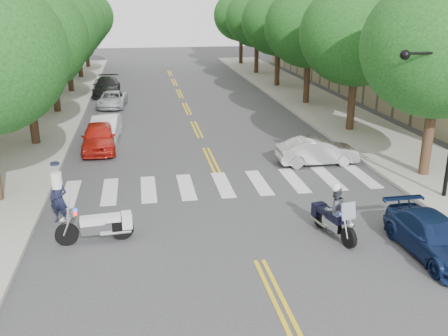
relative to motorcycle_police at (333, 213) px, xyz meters
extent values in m
plane|color=#38383A|center=(-2.75, -1.23, -0.82)|extent=(140.00, 140.00, 0.00)
cube|color=#9E9991|center=(-12.25, 20.77, -0.75)|extent=(5.00, 60.00, 0.15)
cube|color=#9E9991|center=(6.75, 20.77, -0.75)|extent=(5.00, 60.00, 0.15)
cylinder|color=#382316|center=(-11.55, 12.77, 0.84)|extent=(0.44, 0.44, 3.32)
ellipsoid|color=#123F12|center=(-11.55, 12.77, 4.74)|extent=(6.40, 6.40, 5.76)
cylinder|color=#382316|center=(-11.55, 20.77, 0.84)|extent=(0.44, 0.44, 3.32)
ellipsoid|color=#123F12|center=(-11.55, 20.77, 4.74)|extent=(6.40, 6.40, 5.76)
cylinder|color=#382316|center=(-11.55, 28.77, 0.84)|extent=(0.44, 0.44, 3.32)
ellipsoid|color=#123F12|center=(-11.55, 28.77, 4.74)|extent=(6.40, 6.40, 5.76)
cylinder|color=#382316|center=(-11.55, 36.77, 0.84)|extent=(0.44, 0.44, 3.32)
ellipsoid|color=#123F12|center=(-11.55, 36.77, 4.74)|extent=(6.40, 6.40, 5.76)
cylinder|color=#382316|center=(-11.55, 44.77, 0.84)|extent=(0.44, 0.44, 3.32)
ellipsoid|color=#123F12|center=(-11.55, 44.77, 4.74)|extent=(6.40, 6.40, 5.76)
cylinder|color=#382316|center=(6.05, 4.77, 0.84)|extent=(0.44, 0.44, 3.32)
ellipsoid|color=#123F12|center=(6.05, 4.77, 4.74)|extent=(6.40, 6.40, 5.76)
cylinder|color=#382316|center=(6.05, 12.77, 0.84)|extent=(0.44, 0.44, 3.32)
ellipsoid|color=#123F12|center=(6.05, 12.77, 4.74)|extent=(6.40, 6.40, 5.76)
cylinder|color=#382316|center=(6.05, 20.77, 0.84)|extent=(0.44, 0.44, 3.32)
ellipsoid|color=#123F12|center=(6.05, 20.77, 4.74)|extent=(6.40, 6.40, 5.76)
cylinder|color=#382316|center=(6.05, 28.77, 0.84)|extent=(0.44, 0.44, 3.32)
ellipsoid|color=#123F12|center=(6.05, 28.77, 4.74)|extent=(6.40, 6.40, 5.76)
cylinder|color=#382316|center=(6.05, 36.77, 0.84)|extent=(0.44, 0.44, 3.32)
ellipsoid|color=#123F12|center=(6.05, 36.77, 4.74)|extent=(6.40, 6.40, 5.76)
cylinder|color=#382316|center=(6.05, 44.77, 0.84)|extent=(0.44, 0.44, 3.32)
ellipsoid|color=#123F12|center=(6.05, 44.77, 4.74)|extent=(6.40, 6.40, 5.76)
cylinder|color=black|center=(4.25, 2.27, 4.78)|extent=(2.40, 0.10, 0.10)
sphere|color=black|center=(3.15, 2.27, 4.73)|extent=(0.36, 0.36, 0.36)
cylinder|color=black|center=(0.20, -0.88, -0.48)|extent=(0.28, 0.69, 0.68)
cylinder|color=black|center=(-0.15, 0.68, -0.48)|extent=(0.32, 0.70, 0.68)
cube|color=silver|center=(0.01, -0.05, -0.37)|extent=(0.51, 0.94, 0.32)
cube|color=black|center=(0.03, -0.15, -0.12)|extent=(0.50, 0.76, 0.22)
cube|color=black|center=(-0.09, 0.38, -0.10)|extent=(0.51, 0.62, 0.16)
cube|color=black|center=(-0.18, 0.82, -0.22)|extent=(0.49, 0.39, 0.45)
cube|color=#8C99A5|center=(0.17, -0.75, 0.37)|extent=(0.52, 0.26, 0.54)
cube|color=red|center=(0.25, -0.56, 0.19)|extent=(0.12, 0.12, 0.08)
cube|color=#0C26E5|center=(0.01, -0.61, 0.19)|extent=(0.12, 0.12, 0.08)
imported|color=#474C56|center=(0.01, -0.05, 0.14)|extent=(0.87, 0.75, 1.57)
sphere|color=silver|center=(0.01, -0.05, 0.88)|extent=(0.30, 0.30, 0.30)
cylinder|color=black|center=(-8.49, 0.78, -0.46)|extent=(0.74, 0.21, 0.73)
cylinder|color=black|center=(-6.78, 0.93, -0.46)|extent=(0.74, 0.26, 0.73)
cube|color=silver|center=(-7.58, 0.86, -0.34)|extent=(0.99, 0.43, 0.34)
cube|color=silver|center=(-7.69, 0.86, -0.07)|extent=(0.78, 0.45, 0.24)
cube|color=silver|center=(-7.10, 0.91, -0.05)|extent=(0.63, 0.48, 0.17)
cube|color=silver|center=(-6.62, 0.95, -0.18)|extent=(0.36, 0.50, 0.48)
cube|color=#8C99A5|center=(-8.35, 0.80, 0.47)|extent=(0.21, 0.55, 0.59)
cube|color=red|center=(-8.16, 0.68, 0.27)|extent=(0.12, 0.12, 0.09)
cube|color=#0C26E5|center=(-8.18, 0.94, 0.27)|extent=(0.12, 0.12, 0.09)
imported|color=black|center=(-8.93, 2.59, 0.06)|extent=(0.76, 0.64, 1.76)
imported|color=#B8B8BA|center=(2.08, 7.27, -0.19)|extent=(3.81, 1.34, 1.25)
imported|color=#111F48|center=(2.53, -1.73, -0.23)|extent=(1.72, 4.08, 1.18)
imported|color=red|center=(-8.16, 11.30, -0.12)|extent=(1.78, 4.16, 1.40)
imported|color=silver|center=(-7.95, 13.27, -0.15)|extent=(1.70, 4.14, 1.33)
imported|color=#B8BBC0|center=(-7.95, 22.27, -0.27)|extent=(2.20, 4.15, 1.11)
imported|color=black|center=(-8.56, 27.09, -0.11)|extent=(2.07, 4.92, 1.42)
imported|color=#ADACB2|center=(-9.05, 28.27, -0.23)|extent=(1.59, 3.53, 1.18)
camera|label=1|loc=(-6.00, -14.02, 6.57)|focal=40.00mm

